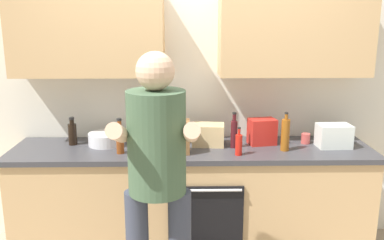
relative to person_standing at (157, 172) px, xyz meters
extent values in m
cube|color=silver|center=(0.22, 1.21, 0.23)|extent=(4.00, 0.06, 2.50)
cube|color=tan|center=(-0.59, 1.02, 0.75)|extent=(1.18, 0.32, 0.65)
cube|color=tan|center=(1.03, 1.02, 0.75)|extent=(1.18, 0.32, 0.65)
cube|color=tan|center=(0.22, 0.85, -0.59)|extent=(2.80, 0.60, 0.86)
cube|color=#38383D|center=(0.22, 0.85, -0.14)|extent=(2.84, 0.64, 0.04)
cube|color=black|center=(0.32, 0.54, -0.57)|extent=(0.56, 0.02, 0.50)
cylinder|color=silver|center=(0.32, 0.52, -0.34)|extent=(0.52, 0.02, 0.02)
cylinder|color=#3F593F|center=(0.00, 0.00, 0.18)|extent=(0.34, 0.34, 0.61)
sphere|color=#D8AD8C|center=(0.00, 0.00, 0.59)|extent=(0.22, 0.22, 0.22)
cylinder|color=#D8AD8C|center=(-0.20, -0.12, 0.27)|extent=(0.09, 0.31, 0.19)
cylinder|color=#D8AD8C|center=(0.20, -0.12, 0.27)|extent=(0.09, 0.31, 0.19)
cylinder|color=olive|center=(0.16, 0.98, -0.04)|extent=(0.07, 0.07, 0.17)
cylinder|color=olive|center=(0.16, 0.98, 0.08)|extent=(0.03, 0.03, 0.05)
cylinder|color=black|center=(0.16, 0.98, 0.11)|extent=(0.03, 0.03, 0.01)
cylinder|color=brown|center=(-0.32, 0.72, -0.02)|extent=(0.06, 0.06, 0.20)
cylinder|color=brown|center=(-0.32, 0.72, 0.11)|extent=(0.03, 0.03, 0.05)
cylinder|color=black|center=(-0.32, 0.72, 0.14)|extent=(0.04, 0.04, 0.02)
cylinder|color=#8C4C14|center=(0.94, 0.77, 0.00)|extent=(0.07, 0.07, 0.25)
cylinder|color=#8C4C14|center=(0.94, 0.77, 0.15)|extent=(0.02, 0.02, 0.04)
cylinder|color=black|center=(0.94, 0.77, 0.18)|extent=(0.03, 0.03, 0.01)
cylinder|color=#471419|center=(0.55, 0.86, -0.01)|extent=(0.05, 0.05, 0.22)
cylinder|color=#471419|center=(0.55, 0.86, 0.12)|extent=(0.03, 0.03, 0.06)
cylinder|color=black|center=(0.55, 0.86, 0.16)|extent=(0.03, 0.03, 0.01)
cylinder|color=black|center=(-0.74, 0.95, -0.04)|extent=(0.07, 0.07, 0.17)
cylinder|color=black|center=(-0.74, 0.95, 0.07)|extent=(0.04, 0.04, 0.04)
cylinder|color=black|center=(-0.74, 0.95, 0.10)|extent=(0.04, 0.04, 0.02)
cylinder|color=red|center=(0.56, 0.67, -0.04)|extent=(0.05, 0.05, 0.16)
cylinder|color=red|center=(0.56, 0.67, 0.06)|extent=(0.02, 0.02, 0.05)
cylinder|color=black|center=(0.56, 0.67, 0.09)|extent=(0.02, 0.02, 0.01)
cylinder|color=#33598C|center=(-0.10, 0.97, -0.07)|extent=(0.07, 0.07, 0.10)
cylinder|color=#BF4C47|center=(1.15, 0.96, -0.08)|extent=(0.07, 0.07, 0.08)
cylinder|color=silver|center=(-0.47, 0.95, -0.07)|extent=(0.28, 0.28, 0.10)
cube|color=brown|center=(0.15, 0.73, 0.01)|extent=(0.10, 0.14, 0.25)
cylinder|color=black|center=(0.14, 0.71, 0.16)|extent=(0.02, 0.02, 0.06)
cylinder|color=black|center=(0.17, 0.75, 0.16)|extent=(0.02, 0.02, 0.06)
cube|color=silver|center=(1.34, 0.85, -0.03)|extent=(0.26, 0.18, 0.18)
cube|color=red|center=(0.79, 0.94, -0.02)|extent=(0.23, 0.18, 0.21)
cube|color=tan|center=(0.35, 0.92, -0.03)|extent=(0.27, 0.20, 0.17)
camera|label=1|loc=(0.16, -2.33, 0.88)|focal=39.47mm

